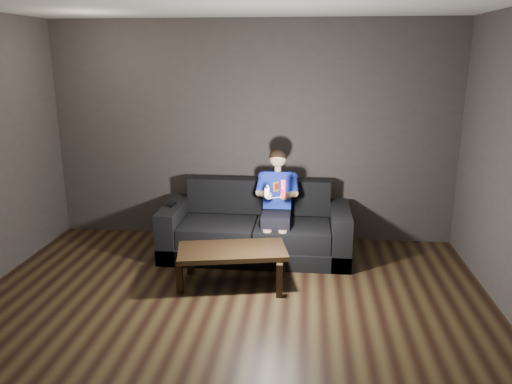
# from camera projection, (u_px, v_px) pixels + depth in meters

# --- Properties ---
(floor) EXTENTS (5.00, 5.00, 0.00)m
(floor) POSITION_uv_depth(u_px,v_px,m) (219.00, 340.00, 4.12)
(floor) COLOR black
(floor) RESTS_ON ground
(back_wall) EXTENTS (5.00, 0.04, 2.70)m
(back_wall) POSITION_uv_depth(u_px,v_px,m) (252.00, 132.00, 6.16)
(back_wall) COLOR #373230
(back_wall) RESTS_ON ground
(sofa) EXTENTS (2.15, 0.93, 0.83)m
(sofa) POSITION_uv_depth(u_px,v_px,m) (256.00, 232.00, 5.85)
(sofa) COLOR black
(sofa) RESTS_ON floor
(child) EXTENTS (0.48, 0.59, 1.18)m
(child) POSITION_uv_depth(u_px,v_px,m) (277.00, 196.00, 5.65)
(child) COLOR black
(child) RESTS_ON sofa
(wii_remote_red) EXTENTS (0.05, 0.07, 0.19)m
(wii_remote_red) POSITION_uv_depth(u_px,v_px,m) (283.00, 189.00, 5.15)
(wii_remote_red) COLOR red
(wii_remote_red) RESTS_ON child
(nunchuk_white) EXTENTS (0.08, 0.10, 0.15)m
(nunchuk_white) POSITION_uv_depth(u_px,v_px,m) (267.00, 192.00, 5.18)
(nunchuk_white) COLOR silver
(nunchuk_white) RESTS_ON child
(wii_remote_black) EXTENTS (0.05, 0.16, 0.03)m
(wii_remote_black) POSITION_uv_depth(u_px,v_px,m) (172.00, 204.00, 5.78)
(wii_remote_black) COLOR black
(wii_remote_black) RESTS_ON sofa
(coffee_table) EXTENTS (1.17, 0.75, 0.39)m
(coffee_table) POSITION_uv_depth(u_px,v_px,m) (232.00, 254.00, 5.03)
(coffee_table) COLOR black
(coffee_table) RESTS_ON floor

